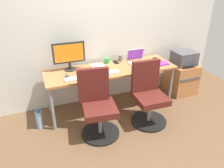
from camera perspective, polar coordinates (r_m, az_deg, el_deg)
The scene contains 20 objects.
ground_plane at distance 3.76m, azimuth -0.28°, elevation -5.98°, with size 5.28×5.28×0.00m, color brown.
back_wall at distance 3.60m, azimuth -2.65°, elevation 15.03°, with size 4.40×0.04×2.60m, color silver.
desk at distance 3.45m, azimuth -0.30°, elevation 3.19°, with size 2.05×0.63×0.71m.
office_chair_left at distance 2.99m, azimuth -3.76°, elevation -5.86°, with size 0.54×0.54×0.94m.
office_chair_right at distance 3.27m, azimuth 9.45°, elevation -3.11°, with size 0.54×0.54×0.94m.
side_cabinet at distance 4.32m, azimuth 17.55°, elevation 1.52°, with size 0.47×0.51×0.56m.
printer at distance 4.17m, azimuth 18.31°, elevation 6.48°, with size 0.38×0.40×0.24m.
water_bottle_on_floor at distance 3.38m, azimuth -18.46°, elevation -8.78°, with size 0.09×0.09×0.31m.
desktop_monitor at distance 3.34m, azimuth -11.18°, elevation 7.59°, with size 0.48×0.18×0.43m.
open_laptop at distance 3.65m, azimuth 6.60°, elevation 6.33°, with size 0.31×0.28×0.22m.
keyboard_by_monitor at distance 3.11m, azimuth -9.29°, elevation 1.44°, with size 0.34×0.12×0.02m, color #B7B7B7.
keyboard_by_laptop at distance 3.25m, azimuth -0.98°, elevation 2.96°, with size 0.34×0.12×0.02m, color #B7B7B7.
mouse_by_monitor at distance 3.21m, azimuth -11.61°, elevation 2.18°, with size 0.06×0.10×0.03m, color #515156.
mouse_by_laptop at distance 3.45m, azimuth 10.31°, elevation 4.13°, with size 0.06×0.10×0.03m, color #515156.
coffee_mug at distance 3.62m, azimuth -1.31°, elevation 6.16°, with size 0.08×0.08×0.09m, color green.
pen_cup at distance 3.72m, azimuth 2.27°, elevation 6.84°, with size 0.07×0.07×0.10m, color slate.
phone_near_monitor at distance 3.88m, azimuth 11.57°, elevation 6.42°, with size 0.07×0.14×0.01m, color black.
phone_near_laptop at distance 3.66m, azimuth 0.99°, elevation 5.70°, with size 0.07×0.14×0.01m, color black.
notebook at distance 3.67m, azimuth 12.83°, elevation 5.24°, with size 0.21×0.15×0.03m, color purple.
paper_pile at distance 3.47m, azimuth -3.44°, elevation 4.49°, with size 0.21×0.30×0.01m, color white.
Camera 1 is at (-1.12, -2.95, 2.04)m, focal length 35.02 mm.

